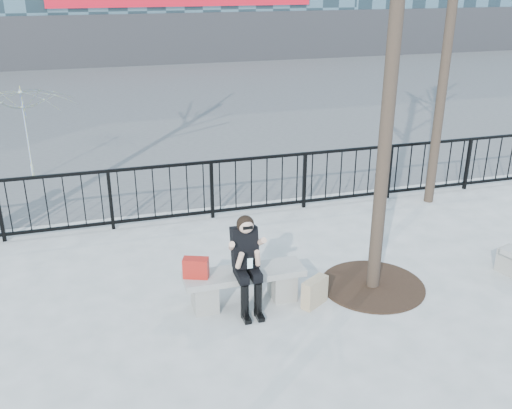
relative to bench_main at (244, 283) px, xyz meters
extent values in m
plane|color=gray|center=(0.00, 0.00, -0.30)|extent=(120.00, 120.00, 0.00)
cube|color=#474747|center=(0.00, 15.00, -0.30)|extent=(60.00, 23.00, 0.01)
cube|color=black|center=(0.00, 3.00, 0.78)|extent=(14.00, 0.05, 0.05)
cube|color=black|center=(0.00, 3.00, -0.18)|extent=(14.00, 0.05, 0.05)
cube|color=#2D2D30|center=(3.00, 21.96, 0.90)|extent=(18.00, 0.08, 2.40)
cube|color=#2D2D30|center=(20.00, 21.96, 0.90)|extent=(16.00, 0.08, 2.40)
cylinder|color=black|center=(1.90, -0.10, 3.45)|extent=(0.18, 0.18, 7.50)
cylinder|color=black|center=(4.50, 2.60, 3.20)|extent=(0.18, 0.18, 7.00)
cylinder|color=black|center=(1.90, -0.10, -0.29)|extent=(1.50, 1.50, 0.02)
cube|color=gray|center=(-0.55, 0.00, -0.10)|extent=(0.32, 0.38, 0.40)
cube|color=gray|center=(0.55, 0.00, -0.10)|extent=(0.32, 0.38, 0.40)
cube|color=gray|center=(0.00, 0.00, 0.14)|extent=(1.65, 0.46, 0.09)
cube|color=gray|center=(4.11, -0.30, -0.12)|extent=(0.30, 0.35, 0.37)
cube|color=#A81B14|center=(-0.65, 0.02, 0.33)|extent=(0.37, 0.26, 0.27)
cube|color=tan|center=(0.90, -0.33, -0.10)|extent=(0.43, 0.35, 0.39)
imported|color=#F6F837|center=(-3.12, 6.08, 0.72)|extent=(2.69, 2.73, 2.05)
camera|label=1|loc=(-1.74, -6.55, 3.93)|focal=40.00mm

